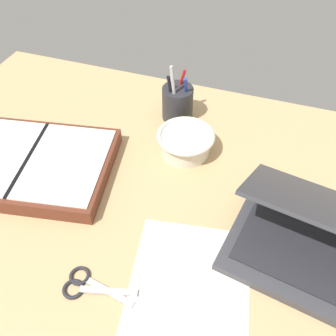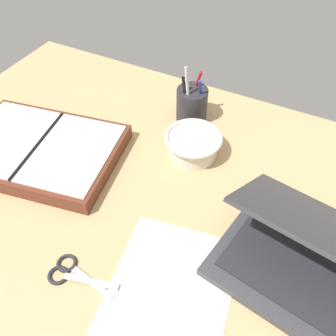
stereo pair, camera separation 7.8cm
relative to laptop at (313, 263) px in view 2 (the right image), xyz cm
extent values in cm
cube|color=tan|center=(-29.73, -1.85, -5.40)|extent=(140.00, 100.00, 2.00)
cube|color=#38383D|center=(-0.31, -1.80, -3.50)|extent=(35.99, 25.71, 1.80)
cube|color=#232328|center=(-0.31, -1.80, -2.48)|extent=(31.12, 19.41, 0.24)
cube|color=#38383D|center=(0.59, 3.40, 6.32)|extent=(35.63, 23.61, 10.50)
cube|color=silver|center=(0.52, 2.99, 6.09)|extent=(32.68, 21.17, 9.10)
cylinder|color=silver|center=(-32.22, 19.89, -1.85)|extent=(11.81, 11.81, 5.09)
torus|color=silver|center=(-32.22, 19.89, 0.69)|extent=(13.90, 13.90, 1.11)
cylinder|color=#28282D|center=(-38.17, 32.14, 0.10)|extent=(8.09, 8.09, 8.99)
cylinder|color=black|center=(-39.14, 30.14, 2.70)|extent=(3.13, 1.94, 12.15)
cylinder|color=#233899|center=(-35.95, 32.32, 2.76)|extent=(1.04, 3.77, 12.15)
cylinder|color=#B21E1E|center=(-38.77, 34.28, 2.71)|extent=(3.96, 1.69, 12.03)
cylinder|color=#B7B7BC|center=(-38.41, 29.93, 4.33)|extent=(2.59, 1.00, 15.45)
cube|color=brown|center=(-64.32, 2.53, -2.55)|extent=(40.73, 32.21, 3.68)
cube|color=silver|center=(-73.06, 0.98, -0.56)|extent=(20.98, 26.60, 0.30)
cube|color=silver|center=(-55.58, 4.09, -0.56)|extent=(20.98, 26.60, 0.30)
cube|color=black|center=(-64.32, 2.53, -0.41)|extent=(4.98, 23.77, 0.30)
cube|color=#B7B7BC|center=(-34.60, -19.31, -3.80)|extent=(10.35, 3.71, 0.30)
cube|color=#B7B7BC|center=(-34.60, -19.31, -4.10)|extent=(10.42, 2.94, 0.30)
torus|color=#232328|center=(-40.87, -20.90, -4.10)|extent=(3.90, 3.90, 0.70)
torus|color=#232328|center=(-40.97, -18.21, -4.10)|extent=(3.90, 3.90, 0.70)
cube|color=silver|center=(-21.19, -14.46, -4.32)|extent=(25.64, 31.01, 0.16)
camera|label=1|loc=(-15.08, -44.17, 59.43)|focal=40.00mm
camera|label=2|loc=(-7.87, -41.14, 59.43)|focal=40.00mm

